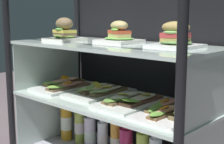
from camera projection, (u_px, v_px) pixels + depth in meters
case_frame at (129, 70)px, 1.71m from camera, size 1.10×0.53×0.91m
riser_lower_tier at (112, 133)px, 1.67m from camera, size 1.03×0.46×0.32m
shelf_lower_glass at (112, 101)px, 1.64m from camera, size 1.05×0.48×0.02m
riser_upper_tier at (112, 74)px, 1.62m from camera, size 1.03×0.46×0.26m
shelf_upper_glass at (112, 45)px, 1.59m from camera, size 1.05×0.48×0.02m
plated_roll_sandwich_near_left_corner at (64, 32)px, 1.75m from camera, size 0.17×0.17×0.12m
plated_roll_sandwich_right_of_center at (119, 35)px, 1.63m from camera, size 0.19×0.19×0.11m
plated_roll_sandwich_left_of_center at (175, 38)px, 1.41m from camera, size 0.20×0.20×0.11m
open_sandwich_tray_near_left_corner at (65, 85)px, 1.88m from camera, size 0.21×0.36×0.06m
open_sandwich_tray_far_right at (99, 91)px, 1.74m from camera, size 0.21×0.36×0.06m
open_sandwich_tray_right_of_center at (131, 101)px, 1.55m from camera, size 0.21×0.36×0.06m
open_sandwich_tray_far_left at (173, 111)px, 1.38m from camera, size 0.21×0.36×0.06m
juice_bottle_front_fourth at (66, 122)px, 2.00m from camera, size 0.07×0.07×0.25m
juice_bottle_near_post at (80, 126)px, 1.95m from camera, size 0.06×0.06×0.24m
juice_bottle_tucked_behind at (90, 132)px, 1.89m from camera, size 0.07×0.07×0.22m
juice_bottle_back_center at (103, 135)px, 1.83m from camera, size 0.06×0.06×0.23m
juice_bottle_back_left at (116, 139)px, 1.76m from camera, size 0.06×0.06×0.23m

